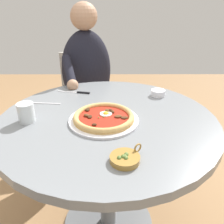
# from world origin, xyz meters

# --- Properties ---
(ground_plane) EXTENTS (6.00, 6.00, 0.02)m
(ground_plane) POSITION_xyz_m (0.00, 0.00, -0.01)
(ground_plane) COLOR #9E754C
(dining_table) EXTENTS (1.00, 1.00, 0.72)m
(dining_table) POSITION_xyz_m (0.00, 0.00, 0.59)
(dining_table) COLOR gray
(dining_table) RESTS_ON ground
(pizza_on_plate) EXTENTS (0.31, 0.31, 0.03)m
(pizza_on_plate) POSITION_xyz_m (0.04, -0.01, 0.74)
(pizza_on_plate) COLOR white
(pizza_on_plate) RESTS_ON dining_table
(water_glass) EXTENTS (0.07, 0.07, 0.09)m
(water_glass) POSITION_xyz_m (0.04, -0.35, 0.76)
(water_glass) COLOR silver
(water_glass) RESTS_ON dining_table
(steak_knife) EXTENTS (0.05, 0.19, 0.01)m
(steak_knife) POSITION_xyz_m (-0.30, -0.17, 0.73)
(steak_knife) COLOR silver
(steak_knife) RESTS_ON dining_table
(ramekin_capers) EXTENTS (0.08, 0.08, 0.03)m
(ramekin_capers) POSITION_xyz_m (-0.25, 0.28, 0.74)
(ramekin_capers) COLOR white
(ramekin_capers) RESTS_ON dining_table
(olive_pan) EXTENTS (0.10, 0.11, 0.04)m
(olive_pan) POSITION_xyz_m (0.32, 0.06, 0.73)
(olive_pan) COLOR olive
(olive_pan) RESTS_ON dining_table
(fork_utensil) EXTENTS (0.03, 0.18, 0.00)m
(fork_utensil) POSITION_xyz_m (-0.15, -0.33, 0.72)
(fork_utensil) COLOR #BCBCC1
(fork_utensil) RESTS_ON dining_table
(diner_person) EXTENTS (0.54, 0.40, 1.20)m
(diner_person) POSITION_xyz_m (-0.70, -0.16, 0.53)
(diner_person) COLOR #282833
(diner_person) RESTS_ON ground
(cafe_chair_diner) EXTENTS (0.49, 0.49, 0.83)m
(cafe_chair_diner) POSITION_xyz_m (-0.83, -0.19, 0.51)
(cafe_chair_diner) COLOR beige
(cafe_chair_diner) RESTS_ON ground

